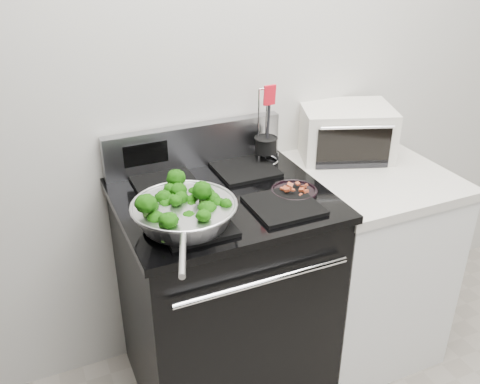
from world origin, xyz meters
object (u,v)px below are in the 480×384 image
bacon_plate (294,189)px  utensil_holder (266,149)px  skillet (184,213)px  toaster_oven (346,131)px  gas_range (224,293)px

bacon_plate → utensil_holder: 0.30m
skillet → toaster_oven: 0.95m
bacon_plate → toaster_oven: (0.42, 0.28, 0.07)m
bacon_plate → skillet: bearing=-171.3°
gas_range → skillet: (-0.20, -0.16, 0.52)m
toaster_oven → skillet: bearing=-138.1°
gas_range → utensil_holder: (0.29, 0.21, 0.52)m
bacon_plate → toaster_oven: size_ratio=0.38×
skillet → toaster_oven: size_ratio=1.18×
utensil_holder → toaster_oven: bearing=-3.1°
utensil_holder → bacon_plate: bearing=-96.3°
gas_range → skillet: size_ratio=2.04×
skillet → bacon_plate: 0.47m
skillet → bacon_plate: bearing=28.1°
utensil_holder → toaster_oven: 0.39m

